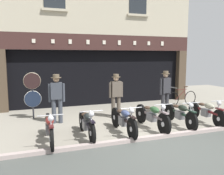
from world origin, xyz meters
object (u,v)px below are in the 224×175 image
Objects in this scene: motorcycle_center_right at (180,113)px; advert_board_near at (132,68)px; motorcycle_center at (152,116)px; shopkeeper_center at (116,94)px; motorcycle_center_left at (123,120)px; salesman_left at (57,96)px; motorcycle_left at (87,123)px; salesman_right at (165,90)px; motorcycle_far_left at (50,127)px; leaning_bicycle at (182,98)px; motorcycle_right at (206,111)px; tyre_sign_pole at (32,91)px.

motorcycle_center_right is 4.66m from advert_board_near.
advert_board_near is at bearing -107.94° from motorcycle_center.
shopkeeper_center is at bearing -72.87° from motorcycle_center.
motorcycle_center_left is 1.18× the size of salesman_left.
shopkeeper_center is (-1.63, 1.75, 0.50)m from motorcycle_center_right.
salesman_right reaches higher than motorcycle_left.
motorcycle_center_right is 4.24m from salesman_left.
salesman_left is at bearing -33.17° from motorcycle_center.
motorcycle_far_left is 1.02× the size of motorcycle_center_left.
leaning_bicycle reaches higher than motorcycle_center_right.
motorcycle_far_left is 1.20× the size of salesman_left.
shopkeeper_center is at bearing 100.65° from leaning_bicycle.
motorcycle_far_left is 1.07× the size of motorcycle_left.
motorcycle_center_left is 0.96× the size of motorcycle_center.
motorcycle_center is 1.87m from shopkeeper_center.
motorcycle_left is 1.96m from salesman_left.
motorcycle_right is 1.97× the size of advert_board_near.
shopkeeper_center reaches higher than leaning_bicycle.
salesman_left is 4.31m from salesman_right.
shopkeeper_center is 0.96× the size of tyre_sign_pole.
advert_board_near is (2.35, 4.55, 1.30)m from motorcycle_center_left.
tyre_sign_pole reaches higher than motorcycle_center_left.
leaning_bicycle reaches higher than motorcycle_left.
motorcycle_right is 1.17× the size of salesman_left.
tyre_sign_pole is (-1.37, 2.68, 0.65)m from motorcycle_left.
salesman_left is at bearing -19.27° from motorcycle_center_right.
motorcycle_far_left is at bearing 6.72° from motorcycle_center_right.
motorcycle_center_left is 2.10m from motorcycle_center_right.
tyre_sign_pole is (-2.96, 0.90, 0.14)m from shopkeeper_center.
motorcycle_center_right is 1.85m from salesman_right.
motorcycle_left is 0.96× the size of motorcycle_right.
motorcycle_center_right is at bearing 137.81° from leaning_bicycle.
motorcycle_left is 0.95× the size of motorcycle_center_left.
leaning_bicycle is at bearing -153.67° from motorcycle_far_left.
tyre_sign_pole is at bearing -20.48° from motorcycle_right.
advert_board_near is (1.89, 2.71, 0.81)m from shopkeeper_center.
motorcycle_left is 2.16m from motorcycle_center.
salesman_left is at bearing 95.00° from leaning_bicycle.
motorcycle_left is (1.05, 0.07, -0.01)m from motorcycle_far_left.
motorcycle_left is 3.22m from motorcycle_center_right.
motorcycle_center_left is 1.98× the size of advert_board_near.
advert_board_near reaches higher than salesman_right.
salesman_left is at bearing -45.64° from motorcycle_center_left.
advert_board_near reaches higher than shopkeeper_center.
motorcycle_left is 0.95× the size of motorcycle_center_right.
motorcycle_left is at bearing -1.77° from motorcycle_center_left.
shopkeeper_center is at bearing -28.30° from motorcycle_right.
tyre_sign_pole is 6.75m from leaning_bicycle.
shopkeeper_center reaches higher than motorcycle_center_left.
leaning_bicycle is at bearing -144.41° from motorcycle_center_left.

